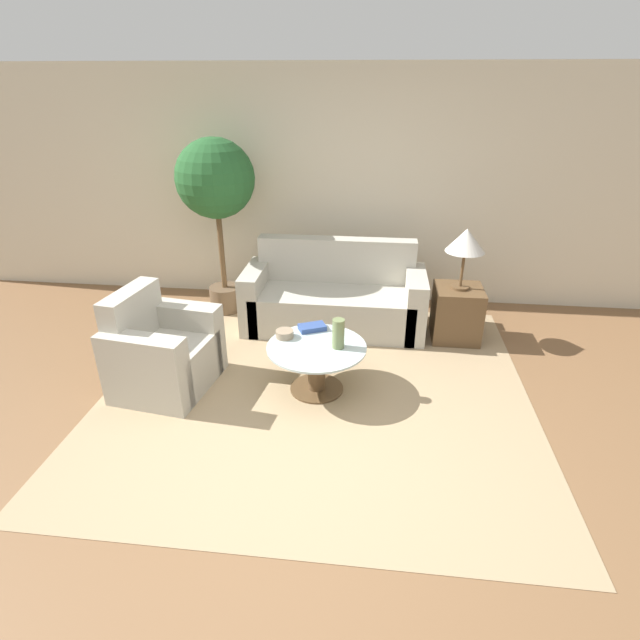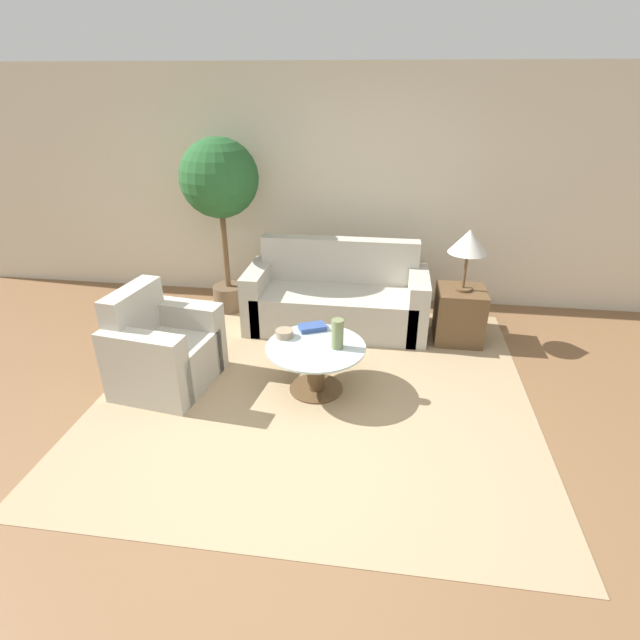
# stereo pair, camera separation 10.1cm
# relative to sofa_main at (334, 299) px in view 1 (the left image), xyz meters

# --- Properties ---
(ground_plane) EXTENTS (14.00, 14.00, 0.00)m
(ground_plane) POSITION_rel_sofa_main_xyz_m (-0.12, -2.12, -0.30)
(ground_plane) COLOR brown
(wall_back) EXTENTS (10.00, 0.06, 2.60)m
(wall_back) POSITION_rel_sofa_main_xyz_m (-0.12, 0.83, 1.00)
(wall_back) COLOR beige
(wall_back) RESTS_ON ground_plane
(rug) EXTENTS (3.60, 3.42, 0.01)m
(rug) POSITION_rel_sofa_main_xyz_m (-0.04, -1.29, -0.29)
(rug) COLOR tan
(rug) RESTS_ON ground_plane
(sofa_main) EXTENTS (1.89, 0.78, 0.91)m
(sofa_main) POSITION_rel_sofa_main_xyz_m (0.00, 0.00, 0.00)
(sofa_main) COLOR #B2AD9E
(sofa_main) RESTS_ON ground_plane
(armchair) EXTENTS (0.83, 0.94, 0.87)m
(armchair) POSITION_rel_sofa_main_xyz_m (-1.38, -1.36, 0.00)
(armchair) COLOR #B2AD9E
(armchair) RESTS_ON ground_plane
(coffee_table) EXTENTS (0.84, 0.84, 0.43)m
(coffee_table) POSITION_rel_sofa_main_xyz_m (-0.04, -1.29, -0.02)
(coffee_table) COLOR brown
(coffee_table) RESTS_ON ground_plane
(side_table) EXTENTS (0.47, 0.47, 0.55)m
(side_table) POSITION_rel_sofa_main_xyz_m (1.26, -0.17, -0.02)
(side_table) COLOR brown
(side_table) RESTS_ON ground_plane
(table_lamp) EXTENTS (0.38, 0.38, 0.61)m
(table_lamp) POSITION_rel_sofa_main_xyz_m (1.26, -0.17, 0.73)
(table_lamp) COLOR brown
(table_lamp) RESTS_ON side_table
(potted_plant) EXTENTS (0.83, 0.83, 1.91)m
(potted_plant) POSITION_rel_sofa_main_xyz_m (-1.28, 0.23, 1.11)
(potted_plant) COLOR brown
(potted_plant) RESTS_ON ground_plane
(vase) EXTENTS (0.10, 0.10, 0.25)m
(vase) POSITION_rel_sofa_main_xyz_m (0.14, -1.29, 0.26)
(vase) COLOR #6B7A4C
(vase) RESTS_ON coffee_table
(bowl) EXTENTS (0.15, 0.15, 0.07)m
(bowl) POSITION_rel_sofa_main_xyz_m (-0.33, -1.17, 0.16)
(bowl) COLOR gray
(bowl) RESTS_ON coffee_table
(book_stack) EXTENTS (0.27, 0.22, 0.05)m
(book_stack) POSITION_rel_sofa_main_xyz_m (-0.11, -1.00, 0.15)
(book_stack) COLOR #334C8C
(book_stack) RESTS_ON coffee_table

